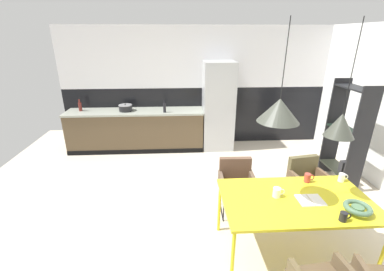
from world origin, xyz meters
TOP-DOWN VIEW (x-y plane):
  - ground_plane at (0.00, 0.00)m, footprint 7.89×7.89m
  - back_wall_splashback_dark at (0.00, 2.97)m, footprint 6.00×0.12m
  - back_wall_panel_upper at (0.00, 2.97)m, footprint 6.00×0.12m
  - kitchen_counter at (-1.39, 2.61)m, footprint 2.95×0.63m
  - refrigerator_column at (0.42, 2.61)m, footprint 0.66×0.60m
  - dining_table at (0.81, -0.56)m, footprint 1.61×0.92m
  - armchair_facing_counter at (0.35, 0.30)m, footprint 0.50×0.49m
  - armchair_by_stool at (1.40, 0.35)m, footprint 0.55×0.54m
  - fruit_bowl at (1.31, -0.82)m, footprint 0.26×0.26m
  - open_book at (0.95, -0.60)m, footprint 0.27×0.22m
  - mug_glass_clear at (0.61, -0.50)m, footprint 0.13×0.08m
  - mug_short_terracotta at (1.51, -0.23)m, footprint 0.12×0.07m
  - mug_tall_blue at (1.10, -0.93)m, footprint 0.11×0.07m
  - mug_wide_latte at (1.09, -0.22)m, footprint 0.12×0.08m
  - cooking_pot at (-1.58, 2.60)m, footprint 0.28×0.28m
  - bottle_wine_green at (-0.74, 2.45)m, footprint 0.06×0.06m
  - bottle_oil_tall at (-2.55, 2.66)m, footprint 0.07×0.07m
  - open_shelf_unit at (2.30, 0.97)m, footprint 0.30×0.75m
  - pendant_lamp_over_table_near at (0.49, -0.57)m, footprint 0.40×0.40m
  - pendant_lamp_over_table_far at (1.13, -0.55)m, footprint 0.29×0.29m

SIDE VIEW (x-z plane):
  - ground_plane at x=0.00m, z-range 0.00..0.00m
  - kitchen_counter at x=-1.39m, z-range 0.00..0.89m
  - armchair_by_stool at x=1.40m, z-range 0.11..0.86m
  - armchair_facing_counter at x=0.35m, z-range 0.12..0.90m
  - back_wall_splashback_dark at x=0.00m, z-range 0.00..1.31m
  - dining_table at x=0.81m, z-range 0.33..1.08m
  - open_book at x=0.95m, z-range 0.75..0.77m
  - mug_tall_blue at x=1.10m, z-range 0.75..0.85m
  - mug_short_terracotta at x=1.51m, z-range 0.75..0.86m
  - mug_glass_clear at x=0.61m, z-range 0.75..0.86m
  - mug_wide_latte at x=1.09m, z-range 0.75..0.86m
  - fruit_bowl at x=1.31m, z-range 0.77..0.85m
  - open_shelf_unit at x=2.30m, z-range -0.02..1.74m
  - refrigerator_column at x=0.42m, z-range 0.00..1.91m
  - cooking_pot at x=-1.58m, z-range 0.88..1.04m
  - bottle_oil_tall at x=-2.55m, z-range 0.87..1.12m
  - bottle_wine_green at x=-0.74m, z-range 0.86..1.14m
  - pendant_lamp_over_table_far at x=1.13m, z-range 1.04..2.14m
  - pendant_lamp_over_table_near at x=0.49m, z-range 1.30..2.22m
  - back_wall_panel_upper at x=0.00m, z-range 1.31..2.62m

